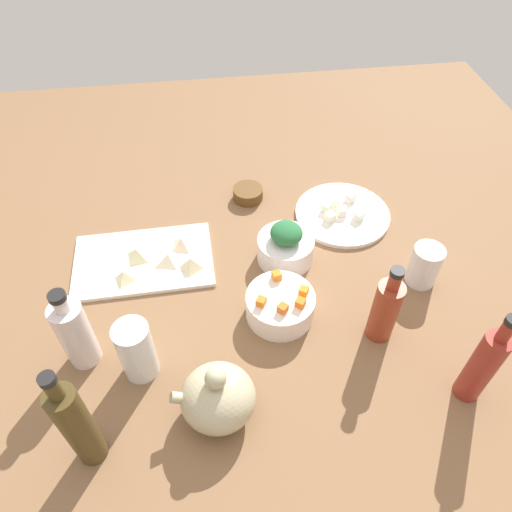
{
  "coord_description": "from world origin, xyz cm",
  "views": [
    {
      "loc": [
        10.12,
        72.72,
        87.5
      ],
      "look_at": [
        0.0,
        0.0,
        8.0
      ],
      "focal_mm": 33.52,
      "sensor_mm": 36.0,
      "label": 1
    }
  ],
  "objects_px": {
    "teapot": "(218,397)",
    "bottle_1": "(385,309)",
    "bowl_small_side": "(248,193)",
    "bottle_2": "(75,333)",
    "drinking_glass_1": "(136,351)",
    "cutting_board": "(144,261)",
    "bottle_0": "(483,365)",
    "bowl_carrots": "(280,306)",
    "plate_tofu": "(342,214)",
    "bowl_greens": "(285,249)",
    "drinking_glass_0": "(425,265)",
    "bottle_3": "(77,425)"
  },
  "relations": [
    {
      "from": "teapot",
      "to": "bottle_1",
      "type": "distance_m",
      "value": 0.37
    },
    {
      "from": "bottle_0",
      "to": "teapot",
      "type": "bearing_deg",
      "value": -3.05
    },
    {
      "from": "cutting_board",
      "to": "drinking_glass_0",
      "type": "relative_size",
      "value": 3.23
    },
    {
      "from": "bottle_2",
      "to": "bottle_0",
      "type": "bearing_deg",
      "value": 166.26
    },
    {
      "from": "cutting_board",
      "to": "drinking_glass_0",
      "type": "distance_m",
      "value": 0.65
    },
    {
      "from": "teapot",
      "to": "bottle_0",
      "type": "height_order",
      "value": "bottle_0"
    },
    {
      "from": "bowl_carrots",
      "to": "bottle_0",
      "type": "relative_size",
      "value": 0.61
    },
    {
      "from": "bowl_small_side",
      "to": "bottle_2",
      "type": "relative_size",
      "value": 0.4
    },
    {
      "from": "bottle_3",
      "to": "drinking_glass_1",
      "type": "height_order",
      "value": "bottle_3"
    },
    {
      "from": "drinking_glass_1",
      "to": "bottle_1",
      "type": "bearing_deg",
      "value": -177.8
    },
    {
      "from": "drinking_glass_1",
      "to": "drinking_glass_0",
      "type": "bearing_deg",
      "value": -167.01
    },
    {
      "from": "bottle_0",
      "to": "drinking_glass_0",
      "type": "relative_size",
      "value": 2.37
    },
    {
      "from": "bottle_3",
      "to": "cutting_board",
      "type": "bearing_deg",
      "value": -99.84
    },
    {
      "from": "bottle_0",
      "to": "bottle_3",
      "type": "relative_size",
      "value": 0.9
    },
    {
      "from": "plate_tofu",
      "to": "drinking_glass_1",
      "type": "xyz_separation_m",
      "value": [
        0.51,
        0.38,
        0.06
      ]
    },
    {
      "from": "bowl_greens",
      "to": "bottle_1",
      "type": "xyz_separation_m",
      "value": [
        -0.16,
        0.24,
        0.05
      ]
    },
    {
      "from": "bowl_small_side",
      "to": "bottle_2",
      "type": "height_order",
      "value": "bottle_2"
    },
    {
      "from": "plate_tofu",
      "to": "bowl_carrots",
      "type": "bearing_deg",
      "value": 53.13
    },
    {
      "from": "bowl_greens",
      "to": "bottle_3",
      "type": "bearing_deg",
      "value": 44.66
    },
    {
      "from": "cutting_board",
      "to": "bowl_carrots",
      "type": "xyz_separation_m",
      "value": [
        -0.29,
        0.19,
        0.02
      ]
    },
    {
      "from": "teapot",
      "to": "drinking_glass_1",
      "type": "relative_size",
      "value": 1.11
    },
    {
      "from": "cutting_board",
      "to": "bowl_small_side",
      "type": "bearing_deg",
      "value": -144.32
    },
    {
      "from": "bottle_1",
      "to": "bottle_2",
      "type": "xyz_separation_m",
      "value": [
        0.6,
        -0.03,
        0.0
      ]
    },
    {
      "from": "cutting_board",
      "to": "bottle_0",
      "type": "bearing_deg",
      "value": 145.54
    },
    {
      "from": "bowl_greens",
      "to": "bottle_3",
      "type": "relative_size",
      "value": 0.5
    },
    {
      "from": "bottle_3",
      "to": "teapot",
      "type": "bearing_deg",
      "value": -168.84
    },
    {
      "from": "plate_tofu",
      "to": "cutting_board",
      "type": "bearing_deg",
      "value": 10.37
    },
    {
      "from": "bowl_carrots",
      "to": "bottle_1",
      "type": "bearing_deg",
      "value": 158.81
    },
    {
      "from": "drinking_glass_0",
      "to": "drinking_glass_1",
      "type": "xyz_separation_m",
      "value": [
        0.63,
        0.14,
        0.02
      ]
    },
    {
      "from": "cutting_board",
      "to": "drinking_glass_1",
      "type": "height_order",
      "value": "drinking_glass_1"
    },
    {
      "from": "cutting_board",
      "to": "bottle_1",
      "type": "xyz_separation_m",
      "value": [
        -0.49,
        0.27,
        0.08
      ]
    },
    {
      "from": "bowl_small_side",
      "to": "teapot",
      "type": "xyz_separation_m",
      "value": [
        0.13,
        0.59,
        0.04
      ]
    },
    {
      "from": "cutting_board",
      "to": "drinking_glass_1",
      "type": "xyz_separation_m",
      "value": [
        -0.0,
        0.29,
        0.06
      ]
    },
    {
      "from": "cutting_board",
      "to": "bottle_0",
      "type": "distance_m",
      "value": 0.75
    },
    {
      "from": "drinking_glass_0",
      "to": "bottle_2",
      "type": "bearing_deg",
      "value": 7.76
    },
    {
      "from": "bottle_3",
      "to": "drinking_glass_0",
      "type": "relative_size",
      "value": 2.63
    },
    {
      "from": "plate_tofu",
      "to": "bottle_1",
      "type": "xyz_separation_m",
      "value": [
        0.02,
        0.36,
        0.08
      ]
    },
    {
      "from": "bowl_carrots",
      "to": "teapot",
      "type": "bearing_deg",
      "value": 53.86
    },
    {
      "from": "bottle_0",
      "to": "bowl_small_side",
      "type": "bearing_deg",
      "value": -61.32
    },
    {
      "from": "drinking_glass_1",
      "to": "bowl_greens",
      "type": "bearing_deg",
      "value": -142.53
    },
    {
      "from": "plate_tofu",
      "to": "bowl_greens",
      "type": "xyz_separation_m",
      "value": [
        0.17,
        0.13,
        0.03
      ]
    },
    {
      "from": "teapot",
      "to": "bottle_1",
      "type": "xyz_separation_m",
      "value": [
        -0.34,
        -0.13,
        0.02
      ]
    },
    {
      "from": "bowl_carrots",
      "to": "drinking_glass_1",
      "type": "relative_size",
      "value": 1.07
    },
    {
      "from": "bottle_1",
      "to": "bottle_3",
      "type": "distance_m",
      "value": 0.59
    },
    {
      "from": "bowl_carrots",
      "to": "bowl_small_side",
      "type": "relative_size",
      "value": 1.83
    },
    {
      "from": "bowl_greens",
      "to": "plate_tofu",
      "type": "bearing_deg",
      "value": -143.91
    },
    {
      "from": "bowl_carrots",
      "to": "bottle_1",
      "type": "distance_m",
      "value": 0.22
    },
    {
      "from": "drinking_glass_1",
      "to": "bottle_3",
      "type": "bearing_deg",
      "value": 62.35
    },
    {
      "from": "bowl_small_side",
      "to": "bottle_2",
      "type": "bearing_deg",
      "value": 48.98
    },
    {
      "from": "drinking_glass_0",
      "to": "bowl_greens",
      "type": "bearing_deg",
      "value": -20.44
    }
  ]
}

